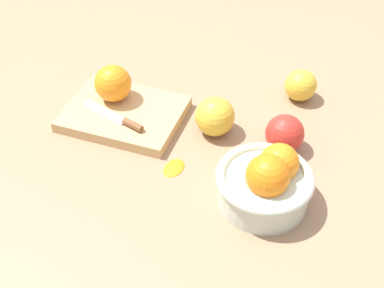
{
  "coord_description": "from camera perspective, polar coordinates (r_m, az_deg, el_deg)",
  "views": [
    {
      "loc": [
        -0.37,
        0.69,
        0.64
      ],
      "look_at": [
        -0.04,
        0.12,
        0.04
      ],
      "focal_mm": 45.71,
      "sensor_mm": 36.0,
      "label": 1
    }
  ],
  "objects": [
    {
      "name": "ground_plane",
      "position": [
        1.01,
        1.44,
        2.86
      ],
      "size": [
        2.4,
        2.4,
        0.0
      ],
      "primitive_type": "plane",
      "color": "#997556"
    },
    {
      "name": "bowl",
      "position": [
        0.83,
        8.63,
        -4.38
      ],
      "size": [
        0.17,
        0.17,
        0.11
      ],
      "color": "beige",
      "rests_on": "ground_plane"
    },
    {
      "name": "cutting_board",
      "position": [
        1.02,
        -7.92,
        3.5
      ],
      "size": [
        0.26,
        0.22,
        0.02
      ],
      "primitive_type": "cube",
      "rotation": [
        0.0,
        0.0,
        0.18
      ],
      "color": "tan",
      "rests_on": "ground_plane"
    },
    {
      "name": "orange_on_board",
      "position": [
        1.02,
        -9.21,
        6.99
      ],
      "size": [
        0.08,
        0.08,
        0.08
      ],
      "primitive_type": "sphere",
      "color": "orange",
      "rests_on": "cutting_board"
    },
    {
      "name": "knife",
      "position": [
        0.98,
        -8.34,
        2.86
      ],
      "size": [
        0.16,
        0.04,
        0.01
      ],
      "color": "silver",
      "rests_on": "cutting_board"
    },
    {
      "name": "apple_front_left",
      "position": [
        1.08,
        12.56,
        6.7
      ],
      "size": [
        0.07,
        0.07,
        0.07
      ],
      "primitive_type": "sphere",
      "color": "gold",
      "rests_on": "ground_plane"
    },
    {
      "name": "apple_mid_left",
      "position": [
        0.96,
        2.69,
        3.24
      ],
      "size": [
        0.08,
        0.08,
        0.08
      ],
      "primitive_type": "sphere",
      "color": "gold",
      "rests_on": "ground_plane"
    },
    {
      "name": "apple_mid_left_2",
      "position": [
        0.94,
        10.67,
        1.05
      ],
      "size": [
        0.07,
        0.07,
        0.07
      ],
      "primitive_type": "sphere",
      "color": "red",
      "rests_on": "ground_plane"
    },
    {
      "name": "citrus_peel",
      "position": [
        0.91,
        -2.12,
        -2.66
      ],
      "size": [
        0.04,
        0.05,
        0.01
      ],
      "primitive_type": "ellipsoid",
      "rotation": [
        0.0,
        0.0,
        4.76
      ],
      "color": "orange",
      "rests_on": "ground_plane"
    }
  ]
}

